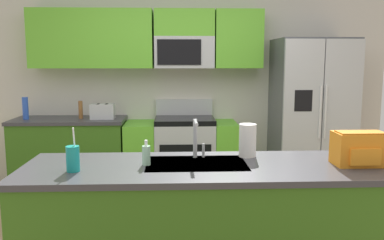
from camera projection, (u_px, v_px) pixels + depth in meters
kitchen_wall_unit at (173, 70)px, 5.13m from camera, size 5.20×0.43×2.60m
back_counter at (71, 155)px, 4.95m from camera, size 1.34×0.63×0.90m
range_oven at (181, 154)px, 5.01m from camera, size 1.36×0.61×1.10m
refrigerator at (311, 116)px, 4.94m from camera, size 0.90×0.76×1.85m
island_counter at (211, 228)px, 2.79m from camera, size 2.53×0.80×0.90m
toaster at (103, 111)px, 4.84m from camera, size 0.28×0.16×0.18m
pepper_mill at (81, 110)px, 4.87m from camera, size 0.05×0.05×0.21m
bottle_blue at (25, 108)px, 4.79m from camera, size 0.07×0.07×0.26m
sink_faucet at (196, 135)px, 2.88m from camera, size 0.08×0.21×0.28m
drink_cup_teal at (73, 159)px, 2.55m from camera, size 0.08×0.08×0.28m
soap_dispenser at (146, 155)px, 2.71m from camera, size 0.06×0.06×0.17m
paper_towel_roll at (248, 140)px, 2.94m from camera, size 0.12×0.12×0.24m
backpack at (359, 148)px, 2.70m from camera, size 0.32×0.22×0.23m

